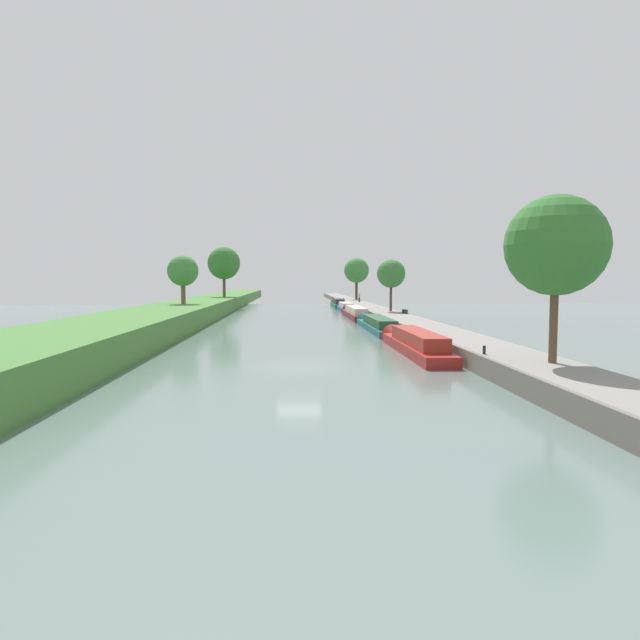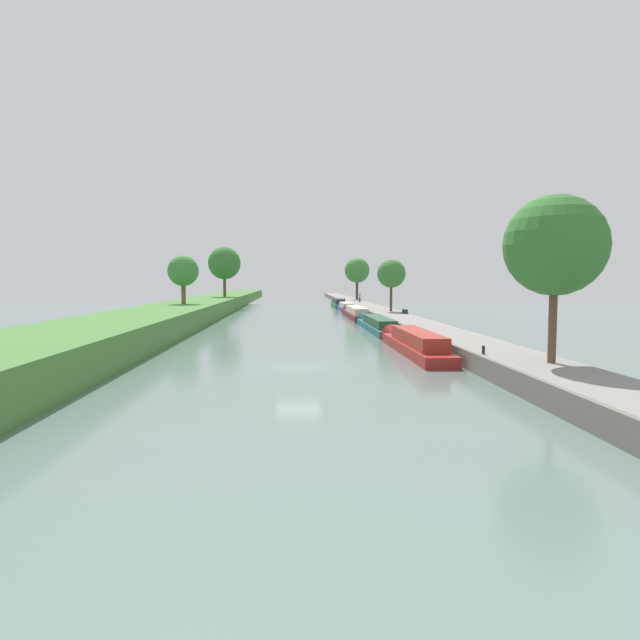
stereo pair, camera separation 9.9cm
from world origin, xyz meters
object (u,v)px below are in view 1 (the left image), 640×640
narrowboat_red (413,343)px  mooring_bollard_far (344,299)px  narrowboat_teal (376,324)px  park_bench (405,311)px  narrowboat_blue (345,307)px  narrowboat_green (338,304)px  person_walking (359,297)px  narrowboat_maroon (355,313)px  mooring_bollard_near (484,350)px

narrowboat_red → mooring_bollard_far: (1.84, 67.99, 0.58)m
narrowboat_teal → park_bench: park_bench is taller
narrowboat_blue → mooring_bollard_far: size_ratio=26.94×
narrowboat_green → mooring_bollard_far: 6.52m
person_walking → mooring_bollard_far: 8.91m
narrowboat_green → person_walking: 4.52m
narrowboat_teal → park_bench: size_ratio=10.94×
narrowboat_green → narrowboat_red: bearing=-90.1°
narrowboat_red → park_bench: size_ratio=9.97×
narrowboat_red → narrowboat_maroon: bearing=90.1°
narrowboat_red → person_walking: size_ratio=9.01×
narrowboat_red → person_walking: person_walking is taller
person_walking → narrowboat_red: bearing=-93.6°
narrowboat_red → person_walking: 59.45m
narrowboat_maroon → narrowboat_blue: narrowboat_maroon is taller
narrowboat_teal → park_bench: (4.87, 9.63, 0.79)m
mooring_bollard_near → mooring_bollard_far: size_ratio=1.00×
narrowboat_teal → narrowboat_blue: size_ratio=1.35×
narrowboat_red → park_bench: (4.92, 26.11, 0.70)m
mooring_bollard_far → park_bench: park_bench is taller
person_walking → mooring_bollard_near: (-1.91, -67.71, -0.65)m
narrowboat_blue → mooring_bollard_near: bearing=-88.4°
mooring_bollard_near → mooring_bollard_far: same height
narrowboat_red → narrowboat_green: narrowboat_green is taller
person_walking → mooring_bollard_near: size_ratio=3.69×
narrowboat_blue → mooring_bollard_far: 18.94m
narrowboat_maroon → person_walking: size_ratio=10.25×
narrowboat_red → narrowboat_maroon: size_ratio=0.88×
narrowboat_maroon → park_bench: (4.98, -7.56, 0.72)m
narrowboat_teal → person_walking: person_walking is taller
narrowboat_teal → mooring_bollard_far: (1.79, 51.51, 0.67)m
person_walking → mooring_bollard_near: 67.74m
narrowboat_blue → mooring_bollard_near: (1.63, -57.52, 0.65)m
park_bench → narrowboat_green: bearing=97.7°
narrowboat_green → narrowboat_teal: bearing=-90.1°
narrowboat_red → narrowboat_teal: 16.48m
mooring_bollard_far → park_bench: size_ratio=0.30×
narrowboat_teal → narrowboat_maroon: size_ratio=0.96×
narrowboat_green → mooring_bollard_near: 70.14m
narrowboat_red → narrowboat_teal: (0.05, 16.48, -0.09)m
mooring_bollard_far → narrowboat_red: bearing=-91.6°
narrowboat_maroon → person_walking: bearing=81.5°
narrowboat_teal → narrowboat_red: bearing=-90.2°
narrowboat_maroon → mooring_bollard_far: 34.38m
narrowboat_green → park_bench: narrowboat_green is taller
narrowboat_green → person_walking: person_walking is taller
person_walking → park_bench: bearing=-88.0°
mooring_bollard_near → narrowboat_teal: bearing=94.1°
narrowboat_maroon → park_bench: 9.08m
mooring_bollard_near → mooring_bollard_far: (0.00, 76.38, 0.00)m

